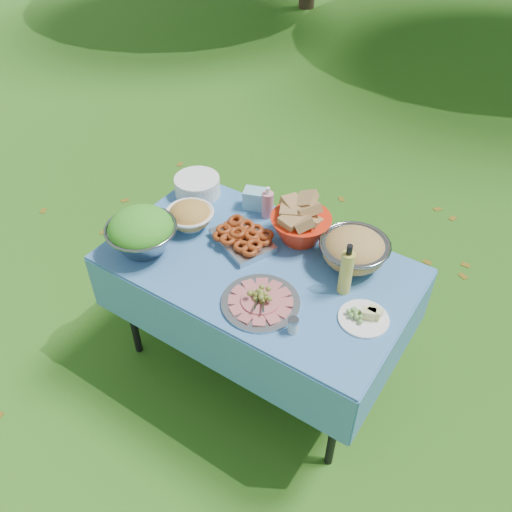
{
  "coord_description": "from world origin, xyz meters",
  "views": [
    {
      "loc": [
        1.04,
        -1.59,
        2.53
      ],
      "look_at": [
        -0.02,
        0.0,
        0.8
      ],
      "focal_mm": 38.0,
      "sensor_mm": 36.0,
      "label": 1
    }
  ],
  "objects": [
    {
      "name": "ground",
      "position": [
        0.0,
        0.0,
        0.0
      ],
      "size": [
        80.0,
        80.0,
        0.0
      ],
      "primitive_type": "plane",
      "color": "#1A3C0A",
      "rests_on": "ground"
    },
    {
      "name": "picnic_table",
      "position": [
        0.0,
        0.0,
        0.38
      ],
      "size": [
        1.46,
        0.86,
        0.76
      ],
      "primitive_type": "cube",
      "color": "#7AC1EC",
      "rests_on": "ground"
    },
    {
      "name": "salad_bowl",
      "position": [
        -0.52,
        -0.23,
        0.87
      ],
      "size": [
        0.4,
        0.4,
        0.22
      ],
      "primitive_type": null,
      "rotation": [
        0.0,
        0.0,
        0.2
      ],
      "color": "gray",
      "rests_on": "picnic_table"
    },
    {
      "name": "pasta_bowl_white",
      "position": [
        -0.45,
        0.04,
        0.83
      ],
      "size": [
        0.28,
        0.28,
        0.14
      ],
      "primitive_type": null,
      "rotation": [
        0.0,
        0.0,
        0.16
      ],
      "color": "white",
      "rests_on": "picnic_table"
    },
    {
      "name": "plate_stack",
      "position": [
        -0.6,
        0.29,
        0.81
      ],
      "size": [
        0.31,
        0.31,
        0.1
      ],
      "primitive_type": "cylinder",
      "rotation": [
        0.0,
        0.0,
        0.29
      ],
      "color": "white",
      "rests_on": "picnic_table"
    },
    {
      "name": "wipes_box",
      "position": [
        -0.26,
        0.36,
        0.82
      ],
      "size": [
        0.14,
        0.12,
        0.11
      ],
      "primitive_type": "cube",
      "rotation": [
        0.0,
        0.0,
        0.34
      ],
      "color": "#86D1E4",
      "rests_on": "picnic_table"
    },
    {
      "name": "sanitizer_bottle",
      "position": [
        -0.16,
        0.33,
        0.85
      ],
      "size": [
        0.08,
        0.08,
        0.18
      ],
      "primitive_type": "cylinder",
      "rotation": [
        0.0,
        0.0,
        -0.25
      ],
      "color": "pink",
      "rests_on": "picnic_table"
    },
    {
      "name": "bread_bowl",
      "position": [
        0.07,
        0.27,
        0.86
      ],
      "size": [
        0.39,
        0.39,
        0.2
      ],
      "primitive_type": null,
      "rotation": [
        0.0,
        0.0,
        -0.37
      ],
      "color": "red",
      "rests_on": "picnic_table"
    },
    {
      "name": "pasta_bowl_steel",
      "position": [
        0.37,
        0.25,
        0.85
      ],
      "size": [
        0.33,
        0.33,
        0.18
      ],
      "primitive_type": null,
      "rotation": [
        0.0,
        0.0,
        -0.01
      ],
      "color": "gray",
      "rests_on": "picnic_table"
    },
    {
      "name": "fried_tray",
      "position": [
        -0.14,
        0.07,
        0.8
      ],
      "size": [
        0.36,
        0.32,
        0.07
      ],
      "primitive_type": "cube",
      "rotation": [
        0.0,
        0.0,
        -0.41
      ],
      "color": "#B2B3B7",
      "rests_on": "picnic_table"
    },
    {
      "name": "charcuterie_platter",
      "position": [
        0.15,
        -0.22,
        0.8
      ],
      "size": [
        0.46,
        0.46,
        0.08
      ],
      "primitive_type": "cylinder",
      "rotation": [
        0.0,
        0.0,
        0.41
      ],
      "color": "#AAADB2",
      "rests_on": "picnic_table"
    },
    {
      "name": "oil_bottle",
      "position": [
        0.42,
        0.06,
        0.9
      ],
      "size": [
        0.07,
        0.07,
        0.27
      ],
      "primitive_type": "cylinder",
      "rotation": [
        0.0,
        0.0,
        0.24
      ],
      "color": "gold",
      "rests_on": "picnic_table"
    },
    {
      "name": "cheese_plate",
      "position": [
        0.57,
        -0.05,
        0.79
      ],
      "size": [
        0.24,
        0.24,
        0.06
      ],
      "primitive_type": "cylinder",
      "rotation": [
        0.0,
        0.0,
        0.1
      ],
      "color": "white",
      "rests_on": "picnic_table"
    },
    {
      "name": "shaker",
      "position": [
        0.35,
        -0.28,
        0.8
      ],
      "size": [
        0.06,
        0.06,
        0.07
      ],
      "primitive_type": "cylinder",
      "rotation": [
        0.0,
        0.0,
        -0.25
      ],
      "color": "silver",
      "rests_on": "picnic_table"
    }
  ]
}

